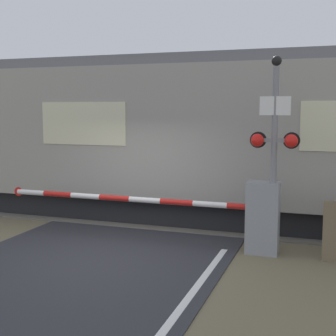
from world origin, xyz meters
name	(u,v)px	position (x,y,z in m)	size (l,w,h in m)	color
ground_plane	(103,255)	(0.00, 0.00, 0.00)	(80.00, 80.00, 0.00)	#6B6047
track_bed	(165,214)	(0.00, 3.52, 0.02)	(36.00, 3.20, 0.13)	#666056
train	(111,136)	(-1.51, 3.52, 2.01)	(21.66, 2.96, 3.94)	black
crossing_barrier	(240,214)	(2.37, 1.09, 0.71)	(5.85, 0.44, 1.37)	gray
signal_post	(274,144)	(2.98, 1.02, 2.08)	(0.90, 0.26, 3.66)	gray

